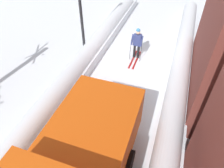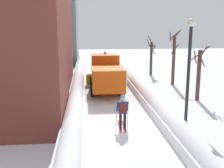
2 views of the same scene
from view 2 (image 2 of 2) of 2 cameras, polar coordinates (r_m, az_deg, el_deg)
ground_plane at (r=23.85m, az=-1.19°, el=-0.34°), size 80.00×80.00×0.00m
snowbank_left at (r=23.69m, az=-7.09°, el=0.81°), size 1.10×36.00×1.17m
snowbank_right at (r=24.08m, az=4.62°, el=0.73°), size 1.10×36.00×0.97m
building_brick_mid at (r=22.58m, az=-20.85°, el=15.67°), size 8.95×6.50×13.67m
building_concrete_far at (r=30.69m, az=-16.87°, el=16.47°), size 7.31×8.71×15.50m
building_tower_distant at (r=40.22m, az=-13.98°, el=12.32°), size 9.04×9.42×11.13m
plow_truck at (r=21.10m, az=-1.23°, el=2.12°), size 3.20×5.98×3.12m
skier at (r=13.61m, az=2.29°, el=-5.50°), size 0.62×1.80×1.81m
traffic_light_pole at (r=17.35m, az=-10.52°, el=5.17°), size 0.28×0.42×4.41m
street_lamp at (r=13.84m, az=16.10°, el=4.76°), size 0.40×0.40×5.51m
bare_tree_near at (r=19.65m, az=17.98°, el=2.12°), size 1.17×1.17×3.87m
bare_tree_mid at (r=24.45m, az=12.98°, el=5.27°), size 1.10×1.08×4.93m
bare_tree_far at (r=29.28m, az=8.35°, el=5.68°), size 0.89×1.03×4.18m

